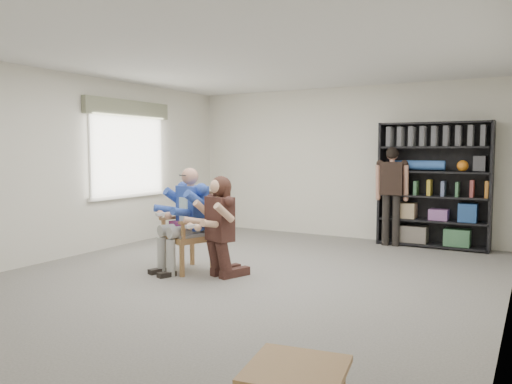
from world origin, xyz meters
The scene contains 8 objects.
room_shell centered at (0.00, 0.00, 1.40)m, with size 6.00×7.00×2.80m, color silver, non-canonical shape.
floor centered at (0.00, 0.00, 0.00)m, with size 6.00×7.00×0.01m, color slate.
window_left centered at (-2.95, 1.00, 1.63)m, with size 0.16×2.00×1.75m, color white, non-canonical shape.
armchair centered at (-0.88, -0.09, 0.54)m, with size 0.63×0.61×1.09m, color olive, non-canonical shape.
seated_man centered at (-0.88, -0.09, 0.71)m, with size 0.61×0.85×1.41m, color #142F9A, non-canonical shape.
kneeling_woman centered at (-0.30, -0.21, 0.65)m, with size 0.54×0.87×1.29m, color #341E19, non-canonical shape.
bookshelf centered at (1.70, 3.28, 1.05)m, with size 1.80×0.38×2.10m, color black, non-canonical shape.
standing_man centered at (1.05, 3.07, 0.84)m, with size 0.52×0.29×1.69m, color black, non-canonical shape.
Camera 1 is at (3.22, -5.43, 1.63)m, focal length 35.00 mm.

